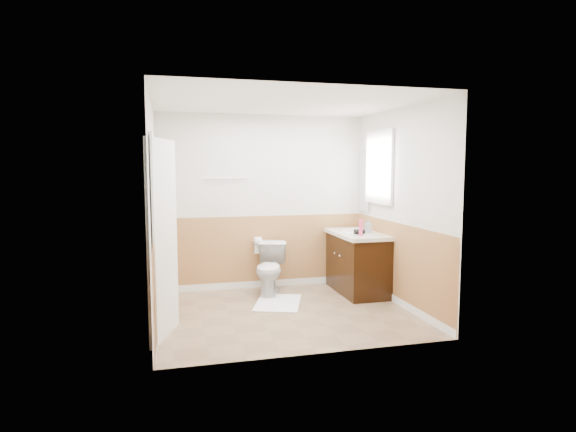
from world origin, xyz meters
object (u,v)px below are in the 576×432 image
object	(u,v)px
bath_mat	(278,303)
soap_dispenser	(368,226)
vanity_cabinet	(357,264)
toilet	(270,269)
lotion_bottle	(361,228)

from	to	relation	value
bath_mat	soap_dispenser	world-z (taller)	soap_dispenser
vanity_cabinet	toilet	bearing A→B (deg)	170.54
bath_mat	lotion_bottle	xyz separation A→B (m)	(1.11, -0.05, 0.95)
bath_mat	soap_dispenser	bearing A→B (deg)	9.35
soap_dispenser	toilet	bearing A→B (deg)	168.56
toilet	vanity_cabinet	size ratio (longest dim) A/B	0.64
soap_dispenser	bath_mat	bearing A→B (deg)	-170.65
bath_mat	vanity_cabinet	xyz separation A→B (m)	(1.21, 0.29, 0.39)
toilet	lotion_bottle	bearing A→B (deg)	-6.31
bath_mat	soap_dispenser	xyz separation A→B (m)	(1.33, 0.22, 0.94)
toilet	bath_mat	world-z (taller)	toilet
vanity_cabinet	soap_dispenser	world-z (taller)	soap_dispenser
lotion_bottle	bath_mat	bearing A→B (deg)	177.31
toilet	soap_dispenser	size ratio (longest dim) A/B	3.62
toilet	lotion_bottle	world-z (taller)	lotion_bottle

